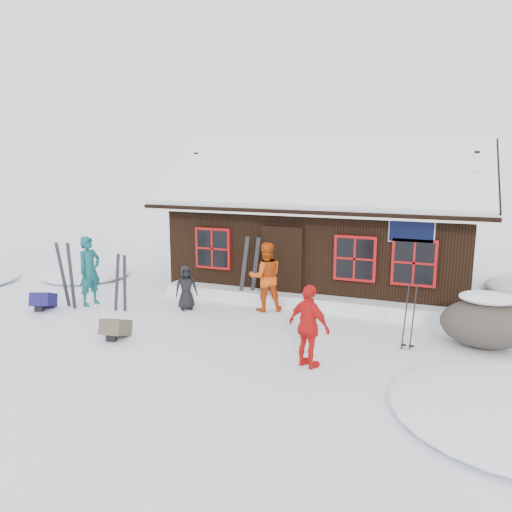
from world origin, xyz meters
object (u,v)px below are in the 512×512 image
Objects in this scene: skier_teal at (90,271)px; boulder at (486,322)px; skier_orange_left at (266,277)px; ski_poles at (409,318)px; skier_orange_right at (309,326)px; ski_pair_left at (121,284)px; skier_crouched at (186,288)px; backpack_olive at (116,331)px; backpack_blue at (44,303)px.

boulder is (9.46, 0.46, -0.39)m from skier_teal.
skier_orange_left is 3.86m from ski_poles.
skier_teal is 1.17× the size of skier_orange_right.
ski_pair_left is (-3.34, -1.38, -0.17)m from skier_orange_left.
ski_poles is at bearing -153.58° from boulder.
skier_crouched is 1.85× the size of backpack_olive.
skier_teal is at bearing 22.09° from backpack_blue.
skier_teal is 1.14m from ski_pair_left.
backpack_blue is (-10.29, -1.27, -0.35)m from boulder.
skier_orange_left is 0.99× the size of boulder.
ski_pair_left is at bearing -6.57° from skier_orange_left.
skier_orange_left is 5.68m from backpack_blue.
backpack_blue is 1.02× the size of backpack_olive.
skier_crouched is at bearing 171.77° from ski_poles.
skier_orange_left is at bearing -1.31° from backpack_blue.
backpack_olive is at bearing -41.54° from backpack_blue.
boulder is (5.02, -0.72, -0.35)m from skier_orange_left.
backpack_blue is (-8.85, -0.55, -0.49)m from ski_poles.
ski_poles is (6.92, -0.06, -0.04)m from ski_pair_left.
skier_teal is at bearing -14.08° from skier_orange_left.
skier_orange_left is 5.08m from boulder.
ski_pair_left is 2.06m from backpack_olive.
skier_crouched is at bearing -0.22° from backpack_blue.
skier_orange_left is at bearing -32.08° from skier_orange_right.
skier_teal is 1.04× the size of skier_orange_left.
skier_teal is 2.96m from backpack_olive.
boulder is at bearing -38.27° from skier_crouched.
skier_teal reaches higher than ski_poles.
skier_orange_left is at bearing 27.33° from ski_pair_left.
ski_poles is (-1.44, -0.72, 0.14)m from boulder.
skier_orange_right is 5.52m from ski_pair_left.
skier_teal is at bearing 174.87° from ski_pair_left.
ski_pair_left is (-1.44, -0.74, 0.14)m from skier_crouched.
skier_orange_right is 1.11× the size of ski_poles.
skier_crouched is 2.47m from backpack_olive.
boulder is 7.66m from backpack_olive.
ski_poles is 2.24× the size of backpack_blue.
backpack_olive is (-2.27, -3.06, -0.71)m from skier_orange_left.
skier_teal is 1.03× the size of boulder.
boulder is 10.38m from backpack_blue.
boulder is 2.81× the size of backpack_blue.
skier_teal is 2.96× the size of backpack_olive.
ski_poles is 8.88m from backpack_blue.
skier_teal is 2.62m from skier_crouched.
backpack_olive is at bearing -120.07° from skier_teal.
boulder is at bearing 26.42° from ski_poles.
skier_orange_left is (4.44, 1.19, -0.03)m from skier_teal.
backpack_blue is (-3.37, -1.35, -0.40)m from skier_crouched.
skier_teal is at bearing -177.19° from boulder.
ski_poles is at bearing -18.41° from backpack_blue.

